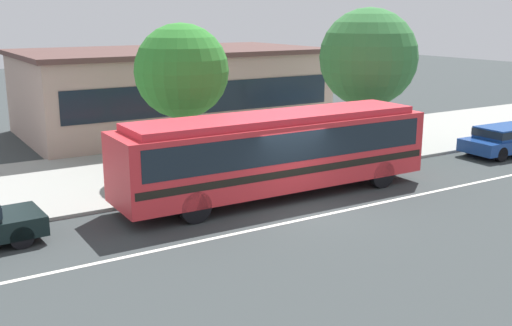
# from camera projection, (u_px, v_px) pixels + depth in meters

# --- Properties ---
(ground_plane) EXTENTS (120.00, 120.00, 0.00)m
(ground_plane) POSITION_uv_depth(u_px,v_px,m) (302.00, 210.00, 19.71)
(ground_plane) COLOR #353B3C
(sidewalk_slab) EXTENTS (60.00, 8.00, 0.12)m
(sidewalk_slab) POSITION_uv_depth(u_px,v_px,m) (203.00, 163.00, 25.54)
(sidewalk_slab) COLOR #969791
(sidewalk_slab) RESTS_ON ground_plane
(lane_stripe_center) EXTENTS (56.00, 0.16, 0.01)m
(lane_stripe_center) POSITION_uv_depth(u_px,v_px,m) (317.00, 216.00, 19.04)
(lane_stripe_center) COLOR silver
(lane_stripe_center) RESTS_ON ground_plane
(transit_bus) EXTENTS (11.35, 2.58, 2.88)m
(transit_bus) POSITION_uv_depth(u_px,v_px,m) (277.00, 149.00, 20.82)
(transit_bus) COLOR red
(transit_bus) RESTS_ON ground_plane
(sedan_far_ahead) EXTENTS (4.71, 1.97, 1.29)m
(sedan_far_ahead) POSITION_uv_depth(u_px,v_px,m) (508.00, 138.00, 27.33)
(sedan_far_ahead) COLOR navy
(sedan_far_ahead) RESTS_ON ground_plane
(pedestrian_waiting_near_sign) EXTENTS (0.45, 0.45, 1.65)m
(pedestrian_waiting_near_sign) POSITION_uv_depth(u_px,v_px,m) (315.00, 140.00, 25.18)
(pedestrian_waiting_near_sign) COLOR #383F3E
(pedestrian_waiting_near_sign) RESTS_ON sidewalk_slab
(bus_stop_sign) EXTENTS (0.12, 0.44, 2.50)m
(bus_stop_sign) POSITION_uv_depth(u_px,v_px,m) (341.00, 127.00, 24.63)
(bus_stop_sign) COLOR gray
(bus_stop_sign) RESTS_ON sidewalk_slab
(street_tree_near_stop) EXTENTS (3.59, 3.59, 5.73)m
(street_tree_near_stop) POSITION_uv_depth(u_px,v_px,m) (182.00, 71.00, 23.10)
(street_tree_near_stop) COLOR brown
(street_tree_near_stop) RESTS_ON sidewalk_slab
(street_tree_mid_block) EXTENTS (4.32, 4.32, 6.33)m
(street_tree_mid_block) POSITION_uv_depth(u_px,v_px,m) (368.00, 58.00, 26.79)
(street_tree_mid_block) COLOR brown
(street_tree_mid_block) RESTS_ON sidewalk_slab
(station_building) EXTENTS (15.65, 8.97, 4.35)m
(station_building) POSITION_uv_depth(u_px,v_px,m) (171.00, 90.00, 32.74)
(station_building) COLOR tan
(station_building) RESTS_ON ground_plane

